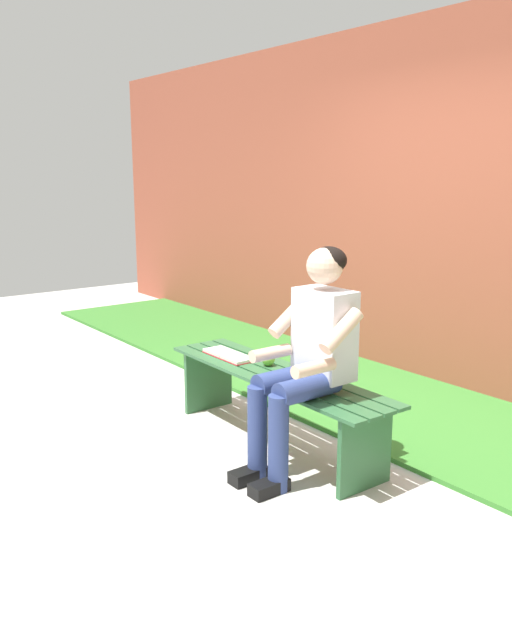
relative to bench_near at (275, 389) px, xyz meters
name	(u,v)px	position (x,y,z in m)	size (l,w,h in m)	color
ground_plane	(58,432)	(1.05, 1.00, -0.37)	(10.00, 7.00, 0.04)	beige
grass_strip	(427,392)	(0.00, -1.51, -0.34)	(9.00, 2.29, 0.03)	#387A2D
brick_wall	(418,203)	(0.50, -1.89, 1.06)	(9.50, 0.24, 2.83)	#9E4C38
bench_near	(275,389)	(0.00, 0.00, 0.00)	(1.78, 0.45, 0.46)	#2D6038
person_seated	(308,352)	(-0.40, 0.10, 0.35)	(0.50, 0.69, 1.27)	silver
apple	(268,359)	(0.14, -0.05, 0.15)	(0.08, 0.08, 0.08)	#72B738
book_open	(229,355)	(0.46, 0.03, 0.12)	(0.41, 0.16, 0.02)	white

